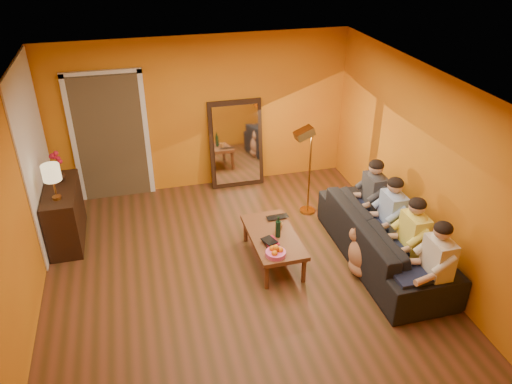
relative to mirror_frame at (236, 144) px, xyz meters
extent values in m
cube|color=brown|center=(-0.55, -2.63, -0.76)|extent=(5.00, 5.50, 0.00)
cube|color=white|center=(-0.55, -2.63, 1.84)|extent=(5.00, 5.50, 0.00)
cube|color=orange|center=(-0.55, 0.12, 0.54)|extent=(5.00, 0.00, 2.60)
cube|color=orange|center=(-3.05, -2.63, 0.54)|extent=(0.00, 5.50, 2.60)
cube|color=orange|center=(1.95, -2.63, 0.54)|extent=(0.00, 5.50, 2.60)
cube|color=white|center=(-3.04, -0.88, 0.54)|extent=(0.02, 1.90, 2.58)
cube|color=#3F2D19|center=(-2.05, 0.20, 0.29)|extent=(1.06, 0.30, 2.10)
cube|color=white|center=(-2.62, 0.08, 0.29)|extent=(0.08, 0.06, 2.20)
cube|color=white|center=(-1.48, 0.08, 0.29)|extent=(0.08, 0.06, 2.20)
cube|color=white|center=(-2.05, 0.08, 1.36)|extent=(1.22, 0.06, 0.08)
cube|color=black|center=(0.00, 0.00, 0.00)|extent=(0.92, 0.27, 1.51)
cube|color=white|center=(0.00, -0.04, 0.00)|extent=(0.78, 0.21, 1.35)
cube|color=black|center=(-2.79, -1.08, -0.34)|extent=(0.44, 1.18, 0.85)
imported|color=black|center=(1.45, -2.72, -0.40)|extent=(2.47, 0.97, 0.72)
cylinder|color=black|center=(0.04, -2.39, -0.18)|extent=(0.07, 0.07, 0.31)
imported|color=#B27F3F|center=(0.11, -2.22, -0.29)|extent=(0.11, 0.11, 0.09)
imported|color=black|center=(0.17, -1.99, -0.33)|extent=(0.33, 0.22, 0.03)
imported|color=black|center=(-0.19, -2.54, -0.33)|extent=(0.18, 0.23, 0.02)
imported|color=#B4142D|center=(-0.18, -2.53, -0.31)|extent=(0.20, 0.25, 0.02)
imported|color=black|center=(-0.19, -2.55, -0.29)|extent=(0.21, 0.24, 0.02)
imported|color=black|center=(-2.79, -0.83, 0.17)|extent=(0.16, 0.16, 0.17)
camera|label=1|loc=(-1.65, -7.70, 3.48)|focal=35.00mm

